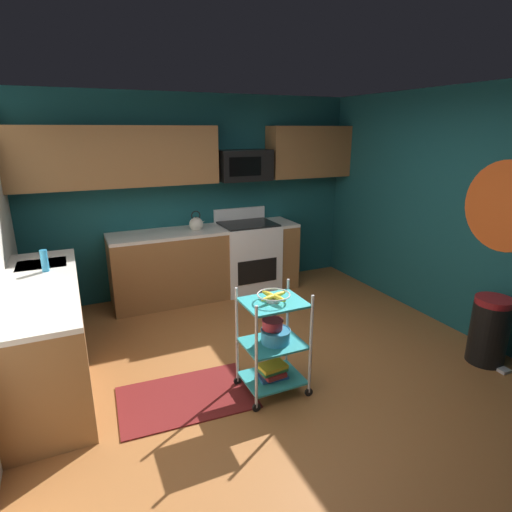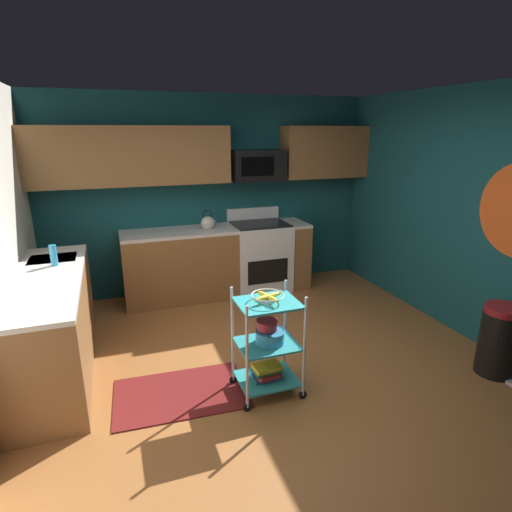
% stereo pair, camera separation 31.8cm
% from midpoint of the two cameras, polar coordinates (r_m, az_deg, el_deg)
% --- Properties ---
extents(floor, '(4.40, 4.80, 0.04)m').
position_cam_midpoint_polar(floor, '(3.98, 0.96, -16.09)').
color(floor, '#995B2D').
rests_on(floor, ground).
extents(wall_back, '(4.52, 0.06, 2.60)m').
position_cam_midpoint_polar(wall_back, '(5.69, -9.63, 8.14)').
color(wall_back, '#14474C').
rests_on(wall_back, ground).
extents(wall_right, '(0.06, 4.80, 2.60)m').
position_cam_midpoint_polar(wall_right, '(4.82, 25.83, 5.09)').
color(wall_right, '#14474C').
rests_on(wall_right, ground).
extents(wall_flower_decal, '(0.00, 0.88, 0.88)m').
position_cam_midpoint_polar(wall_flower_decal, '(4.55, 29.34, 5.92)').
color(wall_flower_decal, '#E5591E').
extents(counter_run, '(3.44, 2.66, 0.92)m').
position_cam_midpoint_polar(counter_run, '(4.85, -16.21, -4.13)').
color(counter_run, brown).
rests_on(counter_run, ground).
extents(oven_range, '(0.76, 0.65, 1.10)m').
position_cam_midpoint_polar(oven_range, '(5.75, -2.74, 0.04)').
color(oven_range, white).
rests_on(oven_range, ground).
extents(upper_cabinets, '(4.40, 0.33, 0.70)m').
position_cam_midpoint_polar(upper_cabinets, '(5.41, -10.73, 13.50)').
color(upper_cabinets, brown).
extents(microwave, '(0.70, 0.39, 0.40)m').
position_cam_midpoint_polar(microwave, '(5.62, -3.33, 12.34)').
color(microwave, black).
extents(rolling_cart, '(0.56, 0.42, 0.91)m').
position_cam_midpoint_polar(rolling_cart, '(3.52, -0.29, -11.95)').
color(rolling_cart, silver).
rests_on(rolling_cart, ground).
extents(fruit_bowl, '(0.27, 0.27, 0.07)m').
position_cam_midpoint_polar(fruit_bowl, '(3.34, -0.30, -5.57)').
color(fruit_bowl, silver).
rests_on(fruit_bowl, rolling_cart).
extents(mixing_bowl_large, '(0.25, 0.25, 0.11)m').
position_cam_midpoint_polar(mixing_bowl_large, '(3.50, 0.05, -10.92)').
color(mixing_bowl_large, '#338CBF').
rests_on(mixing_bowl_large, rolling_cart).
extents(mixing_bowl_small, '(0.18, 0.18, 0.08)m').
position_cam_midpoint_polar(mixing_bowl_small, '(3.47, -0.37, -9.35)').
color(mixing_bowl_small, maroon).
rests_on(mixing_bowl_small, rolling_cart).
extents(book_stack, '(0.25, 0.19, 0.12)m').
position_cam_midpoint_polar(book_stack, '(3.65, -0.29, -15.57)').
color(book_stack, '#1E4C8C').
rests_on(book_stack, rolling_cart).
extents(kettle, '(0.21, 0.18, 0.26)m').
position_cam_midpoint_polar(kettle, '(5.40, -9.90, 4.37)').
color(kettle, beige).
rests_on(kettle, counter_run).
extents(dish_soap_bottle, '(0.06, 0.06, 0.20)m').
position_cam_midpoint_polar(dish_soap_bottle, '(4.27, -29.01, -0.60)').
color(dish_soap_bottle, '#2D8CBF').
rests_on(dish_soap_bottle, counter_run).
extents(trash_can, '(0.34, 0.42, 0.66)m').
position_cam_midpoint_polar(trash_can, '(4.49, 27.65, -9.11)').
color(trash_can, black).
rests_on(trash_can, ground).
extents(floor_rug, '(1.14, 0.76, 0.01)m').
position_cam_midpoint_polar(floor_rug, '(3.74, -12.12, -18.51)').
color(floor_rug, maroon).
rests_on(floor_rug, ground).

